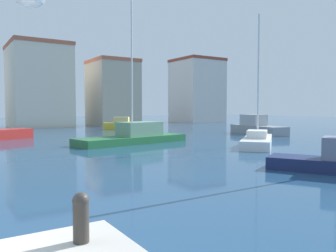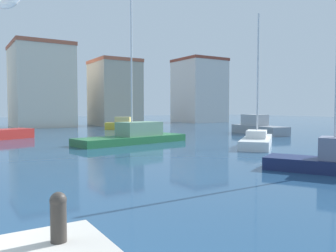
# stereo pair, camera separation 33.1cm
# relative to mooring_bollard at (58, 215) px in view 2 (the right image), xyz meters

# --- Properties ---
(water) EXTENTS (160.00, 160.00, 0.00)m
(water) POSITION_rel_mooring_bollard_xyz_m (13.16, 21.32, -1.32)
(water) COLOR navy
(water) RESTS_ON ground
(mooring_bollard) EXTENTS (0.21, 0.21, 0.62)m
(mooring_bollard) POSITION_rel_mooring_bollard_xyz_m (0.00, 0.00, 0.00)
(mooring_bollard) COLOR #38332D
(mooring_bollard) RESTS_ON pier_quay
(sailboat_green_near_pier) EXTENTS (9.17, 4.07, 13.31)m
(sailboat_green_near_pier) POSITION_rel_mooring_bollard_xyz_m (10.43, 18.92, -0.72)
(sailboat_green_near_pier) COLOR #28703D
(sailboat_green_near_pier) RESTS_ON water
(motorboat_yellow_distant_east) EXTENTS (5.71, 4.67, 1.54)m
(motorboat_yellow_distant_east) POSITION_rel_mooring_bollard_xyz_m (17.08, 33.89, -0.79)
(motorboat_yellow_distant_east) COLOR gold
(motorboat_yellow_distant_east) RESTS_ON water
(sailboat_white_distant_north) EXTENTS (6.55, 5.87, 9.08)m
(sailboat_white_distant_north) POSITION_rel_mooring_bollard_xyz_m (16.71, 12.54, -0.88)
(sailboat_white_distant_north) COLOR white
(sailboat_white_distant_north) RESTS_ON water
(motorboat_grey_far_left) EXTENTS (3.21, 7.20, 1.97)m
(motorboat_grey_far_left) POSITION_rel_mooring_bollard_xyz_m (24.99, 20.31, -0.62)
(motorboat_grey_far_left) COLOR gray
(motorboat_grey_far_left) RESTS_ON water
(yacht_club) EXTENTS (7.69, 9.68, 11.52)m
(yacht_club) POSITION_rel_mooring_bollard_xyz_m (9.44, 46.44, 4.45)
(yacht_club) COLOR beige
(yacht_club) RESTS_ON ground
(waterfront_apartments) EXTENTS (6.36, 7.52, 9.93)m
(waterfront_apartments) POSITION_rel_mooring_bollard_xyz_m (19.92, 44.81, 3.65)
(waterfront_apartments) COLOR #B2A893
(waterfront_apartments) RESTS_ON ground
(harbor_office) EXTENTS (7.78, 8.12, 11.67)m
(harbor_office) POSITION_rel_mooring_bollard_xyz_m (37.73, 46.89, 4.52)
(harbor_office) COLOR beige
(harbor_office) RESTS_ON ground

